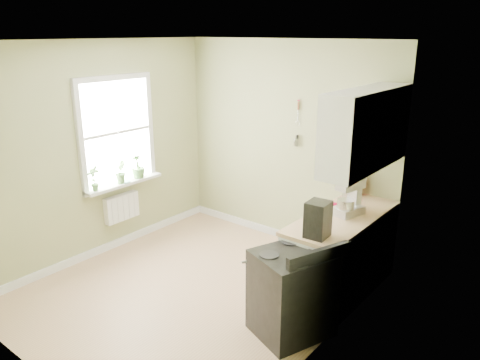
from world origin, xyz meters
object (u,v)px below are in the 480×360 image
Objects in this scene: kettle at (347,189)px; coffee_maker at (318,220)px; stove at (292,292)px; stand_mixer at (350,198)px.

coffee_maker reaches higher than kettle.
stove is at bearing -81.44° from kettle.
stand_mixer is at bearing 88.55° from stove.
kettle is 1.23m from coffee_maker.
coffee_maker is at bearing -76.79° from kettle.
kettle is (-0.25, 0.47, -0.09)m from stand_mixer.
stand_mixer is 1.22× the size of coffee_maker.
kettle is at bearing 103.21° from coffee_maker.
stove is 1.64m from kettle.
stand_mixer is at bearing -61.56° from kettle.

